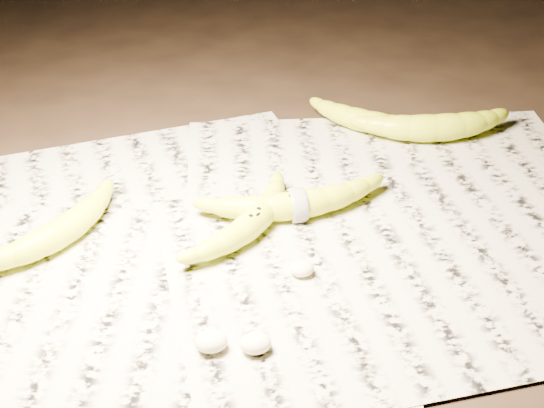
{
  "coord_description": "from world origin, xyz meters",
  "views": [
    {
      "loc": [
        -0.11,
        -0.71,
        0.57
      ],
      "look_at": [
        -0.0,
        0.03,
        0.05
      ],
      "focal_mm": 50.0,
      "sensor_mm": 36.0,
      "label": 1
    }
  ],
  "objects": [
    {
      "name": "flesh_chunk_c",
      "position": [
        0.02,
        -0.05,
        0.02
      ],
      "size": [
        0.03,
        0.02,
        0.02
      ],
      "primitive_type": "ellipsoid",
      "color": "beige",
      "rests_on": "newspaper_patch"
    },
    {
      "name": "banana_upper_a",
      "position": [
        0.18,
        0.27,
        0.03
      ],
      "size": [
        0.18,
        0.14,
        0.03
      ],
      "primitive_type": null,
      "rotation": [
        0.0,
        0.0,
        -0.58
      ],
      "color": "yellow",
      "rests_on": "newspaper_patch"
    },
    {
      "name": "newspaper_patch",
      "position": [
        -0.02,
        0.03,
        0.0
      ],
      "size": [
        0.9,
        0.7,
        0.01
      ],
      "primitive_type": "cube",
      "color": "#AAA692",
      "rests_on": "ground"
    },
    {
      "name": "ground",
      "position": [
        0.0,
        0.0,
        0.0
      ],
      "size": [
        3.0,
        3.0,
        0.0
      ],
      "primitive_type": "plane",
      "color": "black",
      "rests_on": "ground"
    },
    {
      "name": "banana_left_b",
      "position": [
        -0.26,
        0.05,
        0.03
      ],
      "size": [
        0.17,
        0.18,
        0.04
      ],
      "primitive_type": null,
      "rotation": [
        0.0,
        0.0,
        0.81
      ],
      "color": "yellow",
      "rests_on": "newspaper_patch"
    },
    {
      "name": "flesh_chunk_a",
      "position": [
        -0.09,
        -0.15,
        0.02
      ],
      "size": [
        0.03,
        0.03,
        0.02
      ],
      "primitive_type": "ellipsoid",
      "color": "beige",
      "rests_on": "newspaper_patch"
    },
    {
      "name": "banana_center",
      "position": [
        -0.02,
        0.04,
        0.03
      ],
      "size": [
        0.16,
        0.18,
        0.03
      ],
      "primitive_type": null,
      "rotation": [
        0.0,
        0.0,
        0.87
      ],
      "color": "yellow",
      "rests_on": "newspaper_patch"
    },
    {
      "name": "flesh_chunk_b",
      "position": [
        -0.05,
        -0.16,
        0.02
      ],
      "size": [
        0.03,
        0.03,
        0.02
      ],
      "primitive_type": "ellipsoid",
      "color": "beige",
      "rests_on": "newspaper_patch"
    },
    {
      "name": "banana_taped",
      "position": [
        0.03,
        0.07,
        0.03
      ],
      "size": [
        0.22,
        0.08,
        0.04
      ],
      "primitive_type": null,
      "rotation": [
        0.0,
        0.0,
        0.1
      ],
      "color": "yellow",
      "rests_on": "newspaper_patch"
    },
    {
      "name": "measuring_tape",
      "position": [
        0.03,
        0.07,
        0.03
      ],
      "size": [
        0.01,
        0.05,
        0.05
      ],
      "primitive_type": "torus",
      "rotation": [
        0.0,
        1.57,
        0.1
      ],
      "color": "white",
      "rests_on": "newspaper_patch"
    },
    {
      "name": "banana_upper_b",
      "position": [
        0.27,
        0.23,
        0.03
      ],
      "size": [
        0.21,
        0.08,
        0.04
      ],
      "primitive_type": null,
      "rotation": [
        0.0,
        0.0,
        -0.05
      ],
      "color": "yellow",
      "rests_on": "newspaper_patch"
    }
  ]
}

